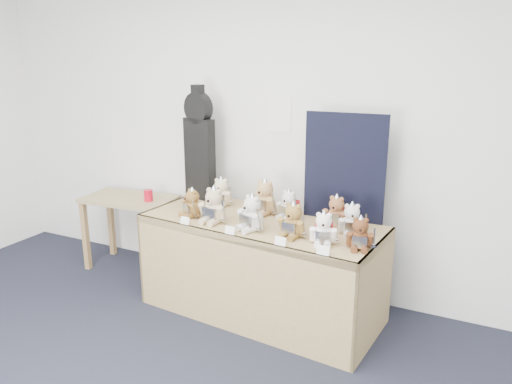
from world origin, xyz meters
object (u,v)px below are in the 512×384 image
at_px(teddy_back_right, 336,213).
at_px(teddy_front_right, 293,222).
at_px(teddy_front_far_right, 323,230).
at_px(teddy_back_centre_left, 264,199).
at_px(side_table, 130,210).
at_px(teddy_front_end, 360,235).
at_px(guitar_case, 199,144).
at_px(teddy_back_centre_right, 288,206).
at_px(teddy_front_left, 214,207).
at_px(teddy_front_centre, 252,214).
at_px(teddy_back_left, 221,193).
at_px(display_table, 256,244).
at_px(teddy_back_end, 352,221).
at_px(teddy_front_far_left, 192,204).
at_px(red_cup, 148,195).

bearing_deg(teddy_back_right, teddy_front_right, -116.98).
relative_size(teddy_front_far_right, teddy_back_centre_left, 0.81).
relative_size(side_table, teddy_back_right, 3.35).
height_order(teddy_front_end, teddy_back_right, teddy_back_right).
xyz_separation_m(guitar_case, teddy_front_right, (1.09, -0.53, -0.37)).
relative_size(guitar_case, teddy_back_centre_right, 3.91).
bearing_deg(teddy_back_right, teddy_front_left, -155.44).
distance_m(teddy_front_left, teddy_front_right, 0.66).
height_order(teddy_front_centre, teddy_back_right, teddy_front_centre).
bearing_deg(side_table, teddy_back_left, -6.50).
bearing_deg(teddy_front_left, guitar_case, 134.88).
bearing_deg(side_table, teddy_front_left, -24.69).
relative_size(teddy_back_centre_left, teddy_back_centre_right, 1.24).
relative_size(display_table, teddy_back_end, 7.41).
distance_m(teddy_front_right, teddy_back_centre_left, 0.55).
xyz_separation_m(teddy_front_far_right, teddy_front_end, (0.24, 0.02, -0.00)).
xyz_separation_m(teddy_back_right, teddy_back_end, (0.15, -0.12, -0.00)).
bearing_deg(display_table, teddy_front_far_left, -167.09).
distance_m(guitar_case, teddy_front_far_left, 0.64).
bearing_deg(teddy_back_centre_left, teddy_back_right, 9.13).
bearing_deg(teddy_front_far_right, teddy_front_end, -9.50).
height_order(teddy_front_left, teddy_back_centre_left, teddy_back_centre_left).
bearing_deg(guitar_case, side_table, -160.53).
distance_m(teddy_front_right, teddy_back_end, 0.42).
bearing_deg(guitar_case, teddy_back_centre_right, 2.96).
relative_size(display_table, teddy_front_left, 6.28).
xyz_separation_m(guitar_case, teddy_front_far_left, (0.21, -0.47, -0.38)).
xyz_separation_m(teddy_front_far_left, teddy_back_left, (0.06, 0.36, 0.01)).
xyz_separation_m(red_cup, teddy_front_centre, (1.28, -0.43, 0.13)).
distance_m(display_table, teddy_back_end, 0.77).
relative_size(teddy_front_far_left, teddy_back_end, 0.98).
xyz_separation_m(teddy_back_left, teddy_back_right, (1.03, -0.08, -0.00)).
distance_m(display_table, teddy_front_left, 0.43).
bearing_deg(teddy_front_end, red_cup, 154.03).
bearing_deg(teddy_front_far_left, side_table, -170.96).
bearing_deg(guitar_case, teddy_front_left, -35.94).
bearing_deg(red_cup, side_table, 175.72).
height_order(side_table, teddy_front_centre, teddy_front_centre).
distance_m(guitar_case, teddy_back_end, 1.53).
xyz_separation_m(red_cup, teddy_front_left, (0.94, -0.41, 0.14)).
bearing_deg(red_cup, teddy_front_far_left, -27.20).
relative_size(teddy_front_end, teddy_back_centre_left, 0.79).
distance_m(teddy_back_centre_left, teddy_back_right, 0.61).
xyz_separation_m(display_table, guitar_case, (-0.74, 0.40, 0.65)).
xyz_separation_m(display_table, teddy_back_left, (-0.47, 0.29, 0.27)).
xyz_separation_m(teddy_front_left, teddy_back_end, (1.02, 0.20, -0.02)).
relative_size(teddy_front_left, teddy_front_centre, 1.02).
height_order(teddy_front_far_left, teddy_back_centre_left, teddy_back_centre_left).
xyz_separation_m(teddy_front_right, teddy_back_left, (-0.82, 0.42, -0.00)).
bearing_deg(teddy_back_centre_right, teddy_back_end, -3.03).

